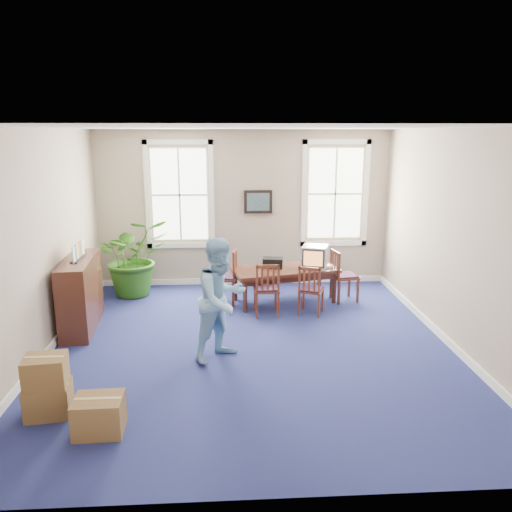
{
  "coord_description": "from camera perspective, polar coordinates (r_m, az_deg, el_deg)",
  "views": [
    {
      "loc": [
        -0.35,
        -6.98,
        3.14
      ],
      "look_at": [
        0.1,
        0.6,
        1.25
      ],
      "focal_mm": 35.0,
      "sensor_mm": 36.0,
      "label": 1
    }
  ],
  "objects": [
    {
      "name": "floor",
      "position": [
        7.66,
        -0.49,
        -10.22
      ],
      "size": [
        6.5,
        6.5,
        0.0
      ],
      "primitive_type": "plane",
      "color": "navy",
      "rests_on": "ground"
    },
    {
      "name": "ceiling",
      "position": [
        6.99,
        -0.54,
        14.47
      ],
      "size": [
        6.5,
        6.5,
        0.0
      ],
      "primitive_type": "plane",
      "rotation": [
        3.14,
        0.0,
        0.0
      ],
      "color": "white",
      "rests_on": "ground"
    },
    {
      "name": "wall_back",
      "position": [
        10.35,
        -1.44,
        5.41
      ],
      "size": [
        6.5,
        0.0,
        6.5
      ],
      "primitive_type": "plane",
      "rotation": [
        1.57,
        0.0,
        0.0
      ],
      "color": "tan",
      "rests_on": "ground"
    },
    {
      "name": "wall_front",
      "position": [
        4.05,
        1.87,
        -8.37
      ],
      "size": [
        6.5,
        0.0,
        6.5
      ],
      "primitive_type": "plane",
      "rotation": [
        -1.57,
        0.0,
        0.0
      ],
      "color": "tan",
      "rests_on": "ground"
    },
    {
      "name": "wall_left",
      "position": [
        7.62,
        -23.67,
        1.13
      ],
      "size": [
        0.0,
        6.5,
        6.5
      ],
      "primitive_type": "plane",
      "rotation": [
        1.57,
        0.0,
        1.57
      ],
      "color": "tan",
      "rests_on": "ground"
    },
    {
      "name": "wall_right",
      "position": [
        7.89,
        21.8,
        1.72
      ],
      "size": [
        0.0,
        6.5,
        6.5
      ],
      "primitive_type": "plane",
      "rotation": [
        1.57,
        0.0,
        -1.57
      ],
      "color": "tan",
      "rests_on": "ground"
    },
    {
      "name": "baseboard_back",
      "position": [
        10.66,
        -1.38,
        -2.82
      ],
      "size": [
        6.0,
        0.04,
        0.12
      ],
      "primitive_type": "cube",
      "color": "white",
      "rests_on": "ground"
    },
    {
      "name": "baseboard_left",
      "position": [
        8.06,
        -22.39,
        -9.59
      ],
      "size": [
        0.04,
        6.5,
        0.12
      ],
      "primitive_type": "cube",
      "color": "white",
      "rests_on": "ground"
    },
    {
      "name": "baseboard_right",
      "position": [
        8.32,
        20.65,
        -8.7
      ],
      "size": [
        0.04,
        6.5,
        0.12
      ],
      "primitive_type": "cube",
      "color": "white",
      "rests_on": "ground"
    },
    {
      "name": "window_left",
      "position": [
        10.33,
        -8.72,
        6.92
      ],
      "size": [
        1.4,
        0.12,
        2.2
      ],
      "primitive_type": null,
      "color": "white",
      "rests_on": "ground"
    },
    {
      "name": "window_right",
      "position": [
        10.53,
        9.03,
        7.04
      ],
      "size": [
        1.4,
        0.12,
        2.2
      ],
      "primitive_type": null,
      "color": "white",
      "rests_on": "ground"
    },
    {
      "name": "wall_picture",
      "position": [
        10.29,
        0.25,
        6.21
      ],
      "size": [
        0.58,
        0.06,
        0.48
      ],
      "primitive_type": null,
      "color": "black",
      "rests_on": "ground"
    },
    {
      "name": "conference_table",
      "position": [
        9.47,
        3.27,
        -3.31
      ],
      "size": [
        2.09,
        1.31,
        0.66
      ],
      "primitive_type": null,
      "rotation": [
        0.0,
        0.0,
        0.23
      ],
      "color": "#482318",
      "rests_on": "ground"
    },
    {
      "name": "crt_tv",
      "position": [
        9.45,
        6.75,
        -0.04
      ],
      "size": [
        0.58,
        0.61,
        0.41
      ],
      "primitive_type": null,
      "rotation": [
        0.0,
        0.0,
        -0.32
      ],
      "color": "#B7B7BC",
      "rests_on": "conference_table"
    },
    {
      "name": "game_console",
      "position": [
        9.5,
        8.33,
        -1.15
      ],
      "size": [
        0.17,
        0.2,
        0.04
      ],
      "primitive_type": "cube",
      "rotation": [
        0.0,
        0.0,
        -0.2
      ],
      "color": "white",
      "rests_on": "conference_table"
    },
    {
      "name": "equipment_bag",
      "position": [
        9.37,
        1.94,
        -0.78
      ],
      "size": [
        0.4,
        0.3,
        0.19
      ],
      "primitive_type": "cube",
      "rotation": [
        0.0,
        0.0,
        -0.16
      ],
      "color": "black",
      "rests_on": "conference_table"
    },
    {
      "name": "chair_near_left",
      "position": [
        8.76,
        1.2,
        -3.71
      ],
      "size": [
        0.44,
        0.44,
        0.96
      ],
      "primitive_type": null,
      "rotation": [
        0.0,
        0.0,
        3.17
      ],
      "color": "maroon",
      "rests_on": "ground"
    },
    {
      "name": "chair_near_right",
      "position": [
        8.86,
        6.34,
        -3.79
      ],
      "size": [
        0.52,
        0.52,
        0.9
      ],
      "primitive_type": null,
      "rotation": [
        0.0,
        0.0,
        2.76
      ],
      "color": "maroon",
      "rests_on": "ground"
    },
    {
      "name": "chair_end_left",
      "position": [
        9.35,
        -3.72,
        -2.36
      ],
      "size": [
        0.52,
        0.52,
        1.03
      ],
      "primitive_type": null,
      "rotation": [
        0.0,
        0.0,
        -1.71
      ],
      "color": "maroon",
      "rests_on": "ground"
    },
    {
      "name": "chair_end_right",
      "position": [
        9.62,
        10.1,
        -2.22
      ],
      "size": [
        0.52,
        0.52,
        0.99
      ],
      "primitive_type": null,
      "rotation": [
        0.0,
        0.0,
        1.76
      ],
      "color": "maroon",
      "rests_on": "ground"
    },
    {
      "name": "man",
      "position": [
        6.99,
        -3.96,
        -4.97
      ],
      "size": [
        1.07,
        1.07,
        1.75
      ],
      "primitive_type": "imported",
      "rotation": [
        0.0,
        0.0,
        0.76
      ],
      "color": "#82B7E0",
      "rests_on": "ground"
    },
    {
      "name": "credenza",
      "position": [
        8.63,
        -19.42,
        -3.87
      ],
      "size": [
        0.57,
        1.59,
        1.22
      ],
      "primitive_type": "cube",
      "rotation": [
        0.0,
        0.0,
        0.08
      ],
      "color": "#482318",
      "rests_on": "ground"
    },
    {
      "name": "brochure_rack",
      "position": [
        8.44,
        -19.68,
        1.0
      ],
      "size": [
        0.26,
        0.65,
        0.28
      ],
      "primitive_type": null,
      "rotation": [
        0.0,
        0.0,
        -0.23
      ],
      "color": "#99999E",
      "rests_on": "credenza"
    },
    {
      "name": "potted_plant",
      "position": [
        10.05,
        -13.79,
        -0.08
      ],
      "size": [
        1.74,
        1.64,
        1.54
      ],
      "primitive_type": "imported",
      "rotation": [
        0.0,
        0.0,
        0.39
      ],
      "color": "#255913",
      "rests_on": "ground"
    },
    {
      "name": "cardboard_boxes",
      "position": [
        6.28,
        -20.84,
        -13.11
      ],
      "size": [
        1.47,
        1.47,
        0.75
      ],
      "primitive_type": null,
      "rotation": [
        0.0,
        0.0,
        0.13
      ],
      "color": "olive",
      "rests_on": "ground"
    }
  ]
}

